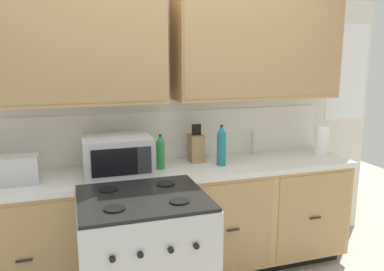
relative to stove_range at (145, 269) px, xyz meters
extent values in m
cube|color=silver|center=(0.37, 0.96, 0.72)|extent=(4.08, 0.05, 2.37)
cube|color=white|center=(0.37, 0.93, 0.64)|extent=(2.88, 0.01, 0.40)
cube|color=tan|center=(-0.38, 0.76, 1.40)|extent=(1.39, 0.34, 0.92)
cube|color=#A58052|center=(-0.38, 0.59, 1.40)|extent=(1.36, 0.01, 0.86)
cube|color=tan|center=(1.11, 0.76, 1.40)|extent=(1.39, 0.34, 0.92)
cube|color=#A58052|center=(1.11, 0.59, 1.40)|extent=(1.36, 0.01, 0.86)
cube|color=white|center=(2.16, 0.93, 1.14)|extent=(0.44, 0.01, 0.90)
cube|color=black|center=(0.37, 0.66, -0.42)|extent=(2.82, 0.48, 0.10)
cube|color=tan|center=(0.37, 0.63, 0.01)|extent=(2.88, 0.60, 0.77)
cube|color=#A88354|center=(-0.71, 0.33, 0.01)|extent=(0.66, 0.01, 0.71)
cube|color=black|center=(-0.71, 0.31, 0.01)|extent=(0.10, 0.01, 0.01)
cube|color=#A88354|center=(0.01, 0.33, 0.01)|extent=(0.66, 0.01, 0.71)
cube|color=black|center=(0.01, 0.31, 0.01)|extent=(0.10, 0.01, 0.01)
cube|color=#A88354|center=(0.73, 0.33, 0.01)|extent=(0.66, 0.01, 0.71)
cube|color=black|center=(0.73, 0.31, 0.01)|extent=(0.10, 0.01, 0.01)
cube|color=#A88354|center=(1.45, 0.33, 0.01)|extent=(0.66, 0.01, 0.71)
cube|color=black|center=(1.45, 0.31, 0.01)|extent=(0.10, 0.01, 0.01)
cube|color=silver|center=(0.37, 0.63, 0.42)|extent=(2.91, 0.63, 0.04)
cube|color=#A8AAAF|center=(1.13, 0.66, 0.42)|extent=(0.56, 0.38, 0.02)
cube|color=#B7B7BC|center=(0.00, 0.00, -0.01)|extent=(0.76, 0.66, 0.92)
cube|color=black|center=(0.00, 0.00, 0.46)|extent=(0.74, 0.65, 0.02)
cylinder|color=black|center=(-0.18, -0.16, 0.47)|extent=(0.12, 0.12, 0.01)
cylinder|color=black|center=(0.18, -0.16, 0.47)|extent=(0.12, 0.12, 0.01)
cylinder|color=black|center=(-0.18, 0.16, 0.47)|extent=(0.12, 0.12, 0.01)
cylinder|color=black|center=(0.18, 0.16, 0.47)|extent=(0.12, 0.12, 0.01)
cylinder|color=black|center=(-0.22, -0.34, 0.28)|extent=(0.03, 0.02, 0.03)
cylinder|color=black|center=(-0.08, -0.34, 0.28)|extent=(0.03, 0.02, 0.03)
cylinder|color=black|center=(0.08, -0.34, 0.28)|extent=(0.03, 0.02, 0.03)
cylinder|color=black|center=(0.22, -0.34, 0.28)|extent=(0.03, 0.02, 0.03)
cube|color=#B7B7BC|center=(-0.07, 0.58, 0.58)|extent=(0.48, 0.36, 0.28)
cube|color=black|center=(-0.11, 0.40, 0.58)|extent=(0.31, 0.01, 0.19)
cube|color=#28282D|center=(0.09, 0.40, 0.58)|extent=(0.10, 0.01, 0.19)
cube|color=#B7B7BC|center=(-0.74, 0.58, 0.53)|extent=(0.28, 0.18, 0.19)
cube|color=black|center=(-0.79, 0.58, 0.62)|extent=(0.02, 0.13, 0.01)
cube|color=black|center=(-0.69, 0.58, 0.62)|extent=(0.02, 0.13, 0.01)
cube|color=#9C794E|center=(0.58, 0.76, 0.55)|extent=(0.11, 0.14, 0.22)
cylinder|color=black|center=(0.55, 0.75, 0.70)|extent=(0.02, 0.02, 0.09)
cylinder|color=black|center=(0.57, 0.75, 0.70)|extent=(0.02, 0.02, 0.09)
cylinder|color=black|center=(0.59, 0.75, 0.70)|extent=(0.02, 0.02, 0.09)
cylinder|color=black|center=(0.61, 0.75, 0.70)|extent=(0.02, 0.02, 0.09)
cylinder|color=#B2B5BA|center=(1.13, 0.84, 0.54)|extent=(0.02, 0.02, 0.20)
cylinder|color=white|center=(1.68, 0.61, 0.57)|extent=(0.12, 0.12, 0.26)
cylinder|color=#1E707A|center=(0.73, 0.58, 0.57)|extent=(0.07, 0.07, 0.26)
cone|color=#1E707A|center=(0.73, 0.58, 0.73)|extent=(0.06, 0.06, 0.06)
cylinder|color=black|center=(0.73, 0.58, 0.75)|extent=(0.02, 0.02, 0.02)
cylinder|color=#237A38|center=(0.26, 0.63, 0.54)|extent=(0.06, 0.06, 0.21)
cone|color=#237A38|center=(0.26, 0.63, 0.68)|extent=(0.06, 0.06, 0.05)
cylinder|color=black|center=(0.26, 0.63, 0.70)|extent=(0.02, 0.02, 0.02)
camera|label=1|loc=(-0.38, -2.11, 1.26)|focal=35.69mm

